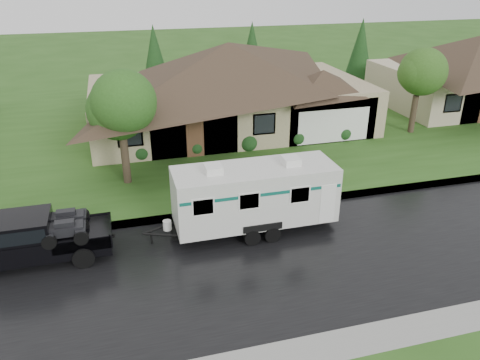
% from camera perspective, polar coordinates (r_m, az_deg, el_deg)
% --- Properties ---
extents(ground, '(140.00, 140.00, 0.00)m').
position_cam_1_polar(ground, '(19.76, 2.93, -6.56)').
color(ground, '#295119').
rests_on(ground, ground).
extents(road, '(140.00, 8.00, 0.01)m').
position_cam_1_polar(road, '(18.17, 4.90, -9.70)').
color(road, black).
rests_on(road, ground).
extents(curb, '(140.00, 0.50, 0.15)m').
position_cam_1_polar(curb, '(21.58, 1.09, -3.40)').
color(curb, gray).
rests_on(curb, ground).
extents(lawn, '(140.00, 26.00, 0.15)m').
position_cam_1_polar(lawn, '(33.07, -5.16, 6.72)').
color(lawn, '#295119').
rests_on(lawn, ground).
extents(house_main, '(19.44, 10.80, 6.90)m').
position_cam_1_polar(house_main, '(31.53, -0.81, 12.54)').
color(house_main, gray).
rests_on(house_main, lawn).
extents(tree_left_green, '(3.37, 3.37, 5.58)m').
position_cam_1_polar(tree_left_green, '(23.29, -14.44, 8.44)').
color(tree_left_green, '#382B1E').
rests_on(tree_left_green, lawn).
extents(tree_right_green, '(3.37, 3.37, 5.58)m').
position_cam_1_polar(tree_right_green, '(32.32, 21.06, 12.01)').
color(tree_right_green, '#382B1E').
rests_on(tree_right_green, lawn).
extents(shrub_row, '(13.60, 1.00, 1.00)m').
position_cam_1_polar(shrub_row, '(28.06, 0.98, 4.72)').
color(shrub_row, '#143814').
rests_on(shrub_row, lawn).
extents(pickup_truck, '(5.70, 2.17, 1.90)m').
position_cam_1_polar(pickup_truck, '(19.23, -24.38, -6.42)').
color(pickup_truck, black).
rests_on(pickup_truck, ground).
extents(travel_trailer, '(7.03, 2.47, 3.15)m').
position_cam_1_polar(travel_trailer, '(19.26, 1.80, -1.74)').
color(travel_trailer, silver).
rests_on(travel_trailer, ground).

